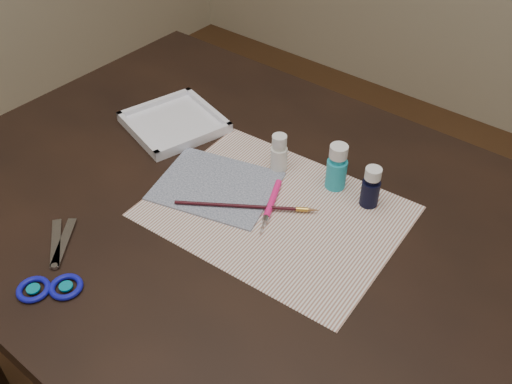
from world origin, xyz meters
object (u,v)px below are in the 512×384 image
Objects in this scene: canvas at (216,186)px; palette_tray at (174,122)px; paint_bottle_cyan at (337,167)px; paper at (275,211)px; scissors at (51,258)px; paint_bottle_navy at (371,187)px; paint_bottle_white at (279,153)px.

palette_tray reaches higher than canvas.
paper is at bearing -109.60° from paint_bottle_cyan.
canvas is at bearing -67.21° from scissors.
paint_bottle_navy reaches higher than canvas.
canvas is at bearing -116.72° from paint_bottle_white.
paint_bottle_white is 0.97× the size of paint_bottle_navy.
scissors is at bearing -123.45° from paper.
paint_bottle_navy is at bearing -88.48° from scissors.
palette_tray is at bearing 166.64° from paper.
paint_bottle_navy is at bearing 29.08° from canvas.
paint_bottle_navy is 0.45× the size of palette_tray.
paint_bottle_cyan is at bearing 176.70° from paint_bottle_navy.
paper is 4.64× the size of paint_bottle_cyan.
paint_bottle_cyan is (0.12, 0.03, 0.01)m from paint_bottle_white.
paint_bottle_navy reaches higher than scissors.
paint_bottle_navy is 0.57m from scissors.
paper is at bearing 7.10° from canvas.
canvas is at bearing -140.60° from paint_bottle_cyan.
paint_bottle_navy reaches higher than paper.
canvas is 2.73× the size of paint_bottle_white.
paint_bottle_white reaches higher than palette_tray.
paint_bottle_cyan reaches higher than paint_bottle_white.
palette_tray is (-0.34, 0.08, 0.01)m from paper.
paint_bottle_cyan reaches higher than scissors.
paint_bottle_cyan is 0.53m from scissors.
scissors is at bearing -119.91° from paint_bottle_cyan.
paint_bottle_white is 0.43× the size of palette_tray.
paint_bottle_cyan is 0.46× the size of scissors.
canvas is 0.14m from paint_bottle_white.
palette_tray is (-0.27, -0.02, -0.03)m from paint_bottle_white.
paint_bottle_white is 0.85× the size of paint_bottle_cyan.
palette_tray is (-0.21, 0.10, 0.01)m from canvas.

